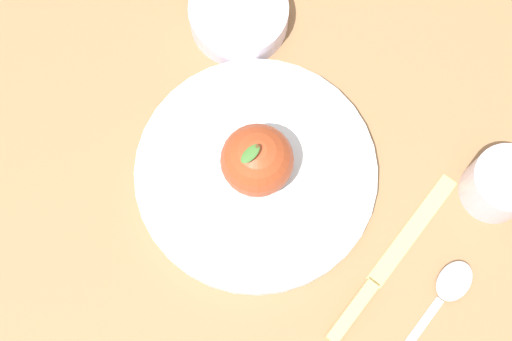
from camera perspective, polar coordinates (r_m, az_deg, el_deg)
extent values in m
plane|color=olive|center=(0.79, 1.21, -2.35)|extent=(2.40, 2.40, 0.00)
cylinder|color=silver|center=(0.79, 0.00, -0.21)|extent=(0.27, 0.27, 0.02)
torus|color=silver|center=(0.79, 0.00, -0.11)|extent=(0.27, 0.27, 0.01)
sphere|color=#9E3D1E|center=(0.75, 0.09, 0.81)|extent=(0.08, 0.08, 0.08)
cylinder|color=#4C3319|center=(0.71, 0.09, 1.78)|extent=(0.00, 0.00, 0.01)
ellipsoid|color=#386628|center=(0.70, -0.47, 1.33)|extent=(0.02, 0.01, 0.01)
cylinder|color=silver|center=(0.85, -1.37, 12.20)|extent=(0.12, 0.12, 0.04)
torus|color=silver|center=(0.84, -1.40, 12.65)|extent=(0.12, 0.12, 0.01)
cylinder|color=#AB9FAF|center=(0.84, -1.39, 12.59)|extent=(0.09, 0.09, 0.01)
cylinder|color=silver|center=(0.81, 18.81, -1.06)|extent=(0.07, 0.07, 0.06)
torus|color=silver|center=(0.79, 19.43, -0.56)|extent=(0.07, 0.07, 0.01)
cylinder|color=#958B99|center=(0.79, 19.41, -0.57)|extent=(0.06, 0.06, 0.01)
cube|color=#D8B766|center=(0.80, 12.31, -4.64)|extent=(0.15, 0.03, 0.00)
cube|color=#D8B766|center=(0.78, 7.65, -11.04)|extent=(0.08, 0.02, 0.01)
ellipsoid|color=silver|center=(0.80, 15.46, -8.45)|extent=(0.05, 0.04, 0.01)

